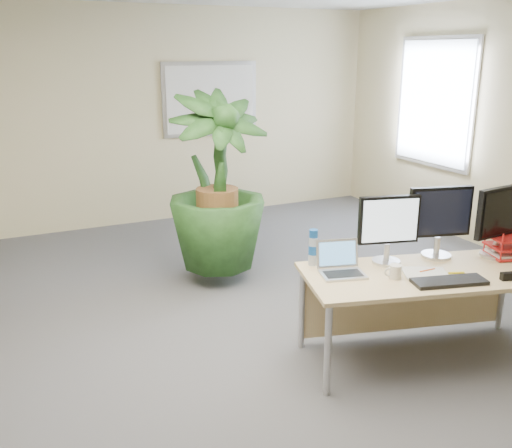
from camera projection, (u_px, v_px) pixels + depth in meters
name	position (u px, v px, depth m)	size (l,w,h in m)	color
floor	(259.00, 375.00, 3.95)	(8.00, 8.00, 0.00)	#4B4C51
back_wall	(119.00, 119.00, 7.02)	(7.00, 0.04, 2.70)	beige
whiteboard	(210.00, 99.00, 7.42)	(1.30, 0.04, 0.95)	#B5B5BA
window	(434.00, 103.00, 6.91)	(0.04, 1.30, 1.55)	#B5B5BA
desk	(421.00, 285.00, 4.11)	(1.88, 1.15, 0.67)	#D9B980
floor_plant	(217.00, 206.00, 5.38)	(0.84, 0.84, 1.50)	#183814
monitor_left	(389.00, 225.00, 4.07)	(0.45, 0.20, 0.50)	#B9B9BE
monitor_right	(440.00, 217.00, 4.19)	(0.48, 0.22, 0.54)	#B9B9BE
monitor_dark	(500.00, 217.00, 4.19)	(0.48, 0.22, 0.54)	#B9B9BE
laptop	(340.00, 265.00, 3.95)	(0.36, 0.33, 0.22)	#BCBBC0
keyboard	(449.00, 281.00, 3.78)	(0.49, 0.16, 0.03)	black
coffee_mug	(395.00, 272.00, 3.86)	(0.12, 0.08, 0.09)	silver
spiral_notebook	(425.00, 273.00, 3.94)	(0.30, 0.22, 0.01)	silver
orange_pen	(427.00, 270.00, 3.97)	(0.01, 0.01, 0.13)	orange
yellow_highlighter	(456.00, 273.00, 3.95)	(0.01, 0.01, 0.11)	yellow
water_bottle	(313.00, 248.00, 4.08)	(0.07, 0.07, 0.27)	#ADBACB
letter_tray	(510.00, 248.00, 4.26)	(0.37, 0.32, 0.15)	#B51716
stapler	(512.00, 276.00, 3.84)	(0.16, 0.04, 0.05)	black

